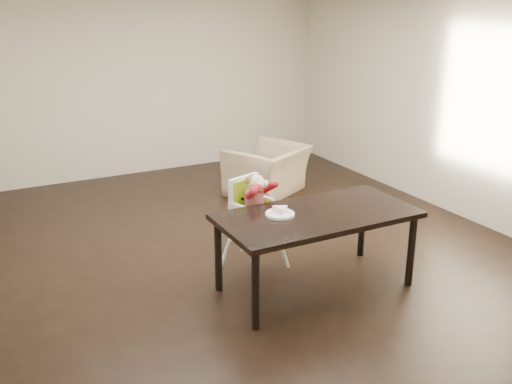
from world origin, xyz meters
TOP-DOWN VIEW (x-y plane):
  - ground at (0.00, 0.00)m, footprint 7.00×7.00m
  - room_walls at (0.00, 0.00)m, footprint 6.02×7.02m
  - dining_table at (0.36, -0.89)m, footprint 1.80×0.90m
  - high_chair at (0.04, -0.24)m, footprint 0.52×0.52m
  - plate at (0.04, -0.78)m, footprint 0.32×0.32m
  - armchair at (1.28, 1.71)m, footprint 1.20×1.05m

SIDE VIEW (x-z plane):
  - ground at x=0.00m, z-range 0.00..0.00m
  - armchair at x=1.28m, z-range 0.00..0.89m
  - dining_table at x=0.36m, z-range 0.30..1.05m
  - high_chair at x=0.04m, z-range 0.20..1.19m
  - plate at x=0.04m, z-range 0.74..0.81m
  - room_walls at x=0.00m, z-range 0.50..3.21m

